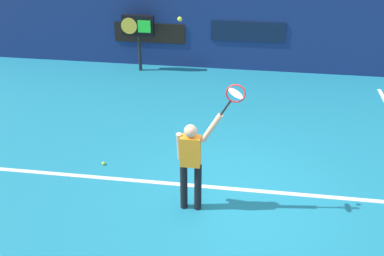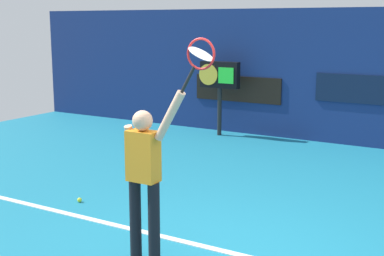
{
  "view_description": "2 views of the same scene",
  "coord_description": "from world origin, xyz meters",
  "px_view_note": "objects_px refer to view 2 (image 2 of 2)",
  "views": [
    {
      "loc": [
        0.26,
        -6.95,
        5.22
      ],
      "look_at": [
        -0.73,
        -0.12,
        1.45
      ],
      "focal_mm": 42.87,
      "sensor_mm": 36.0,
      "label": 1
    },
    {
      "loc": [
        2.65,
        -5.02,
        2.61
      ],
      "look_at": [
        -0.45,
        0.15,
        1.43
      ],
      "focal_mm": 50.98,
      "sensor_mm": 36.0,
      "label": 2
    }
  ],
  "objects_px": {
    "tennis_racket": "(199,57)",
    "scoreboard_clock": "(220,78)",
    "tennis_player": "(144,173)",
    "spare_ball": "(80,200)"
  },
  "relations": [
    {
      "from": "tennis_player",
      "to": "tennis_racket",
      "type": "height_order",
      "value": "tennis_racket"
    },
    {
      "from": "scoreboard_clock",
      "to": "spare_ball",
      "type": "xyz_separation_m",
      "value": [
        0.53,
        -5.31,
        -1.3
      ]
    },
    {
      "from": "scoreboard_clock",
      "to": "spare_ball",
      "type": "relative_size",
      "value": 25.14
    },
    {
      "from": "tennis_player",
      "to": "scoreboard_clock",
      "type": "relative_size",
      "value": 1.13
    },
    {
      "from": "tennis_racket",
      "to": "scoreboard_clock",
      "type": "height_order",
      "value": "tennis_racket"
    },
    {
      "from": "tennis_player",
      "to": "spare_ball",
      "type": "relative_size",
      "value": 28.47
    },
    {
      "from": "tennis_player",
      "to": "spare_ball",
      "type": "xyz_separation_m",
      "value": [
        -2.01,
        1.12,
        -0.98
      ]
    },
    {
      "from": "tennis_racket",
      "to": "scoreboard_clock",
      "type": "xyz_separation_m",
      "value": [
        -3.22,
        6.44,
        -0.94
      ]
    },
    {
      "from": "tennis_racket",
      "to": "spare_ball",
      "type": "bearing_deg",
      "value": 157.23
    },
    {
      "from": "tennis_racket",
      "to": "scoreboard_clock",
      "type": "bearing_deg",
      "value": 116.53
    }
  ]
}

